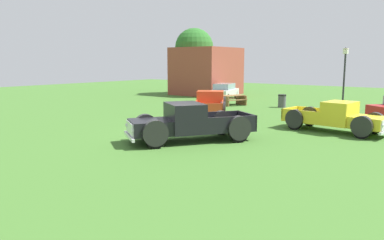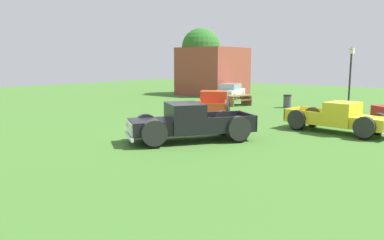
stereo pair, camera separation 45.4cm
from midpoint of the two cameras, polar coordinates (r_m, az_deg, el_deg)
name	(u,v)px [view 2 (the right image)]	position (r m, az deg, el deg)	size (l,w,h in m)	color
ground_plane	(186,136)	(17.01, -0.20, -2.49)	(80.00, 80.00, 0.00)	#3D6B28
pickup_truck_foreground	(183,123)	(15.78, -0.51, -0.52)	(4.49, 5.45, 1.62)	black
pickup_truck_behind_left	(214,103)	(23.97, 3.90, 2.53)	(4.09, 5.11, 1.51)	#D14723
pickup_truck_behind_right	(343,119)	(19.06, 22.52, 0.20)	(4.97, 2.32, 1.47)	yellow
sedan_distant_a	(230,91)	(34.22, 6.12, 4.39)	(2.72, 4.44, 1.38)	silver
lamp_post_near	(350,79)	(26.79, 23.19, 5.75)	(0.36, 0.36, 4.26)	#2D2D33
picnic_table	(238,99)	(29.29, 7.37, 3.17)	(2.11, 2.26, 0.78)	olive
trash_can	(287,101)	(28.50, 14.64, 2.78)	(0.59, 0.59, 0.95)	#4C4C51
oak_tree_east	(201,48)	(39.71, 1.69, 10.85)	(3.96, 3.96, 6.76)	brown
brick_pavilion	(213,71)	(38.94, 3.53, 7.36)	(5.37, 5.96, 4.72)	brown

